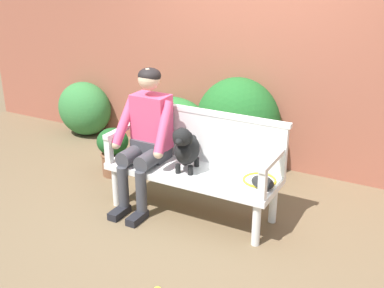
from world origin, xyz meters
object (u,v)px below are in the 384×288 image
object	(u,v)px
dog_on_bench	(186,148)
tennis_racket	(260,179)
garden_bench	(192,176)
baseball_glove	(263,182)
potted_plant	(113,149)
person_seated	(147,134)

from	to	relation	value
dog_on_bench	tennis_racket	xyz separation A→B (m)	(0.64, 0.15, -0.21)
garden_bench	tennis_racket	distance (m)	0.63
tennis_racket	baseball_glove	xyz separation A→B (m)	(0.07, -0.12, 0.04)
garden_bench	potted_plant	distance (m)	1.20
garden_bench	baseball_glove	bearing A→B (deg)	-2.00
dog_on_bench	potted_plant	world-z (taller)	dog_on_bench
garden_bench	tennis_racket	size ratio (longest dim) A/B	2.74
garden_bench	person_seated	xyz separation A→B (m)	(-0.47, -0.02, 0.33)
dog_on_bench	tennis_racket	size ratio (longest dim) A/B	0.78
dog_on_bench	potted_plant	xyz separation A→B (m)	(-1.12, 0.39, -0.37)
potted_plant	baseball_glove	bearing A→B (deg)	-11.07
garden_bench	person_seated	bearing A→B (deg)	-177.90
person_seated	dog_on_bench	size ratio (longest dim) A/B	2.93
garden_bench	potted_plant	bearing A→B (deg)	163.78
tennis_racket	dog_on_bench	bearing A→B (deg)	-166.70
dog_on_bench	tennis_racket	bearing A→B (deg)	13.30
garden_bench	tennis_racket	xyz separation A→B (m)	(0.61, 0.10, 0.07)
person_seated	baseball_glove	distance (m)	1.17
potted_plant	garden_bench	bearing A→B (deg)	-16.22
baseball_glove	potted_plant	world-z (taller)	baseball_glove
dog_on_bench	baseball_glove	world-z (taller)	dog_on_bench
dog_on_bench	baseball_glove	xyz separation A→B (m)	(0.71, 0.03, -0.18)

